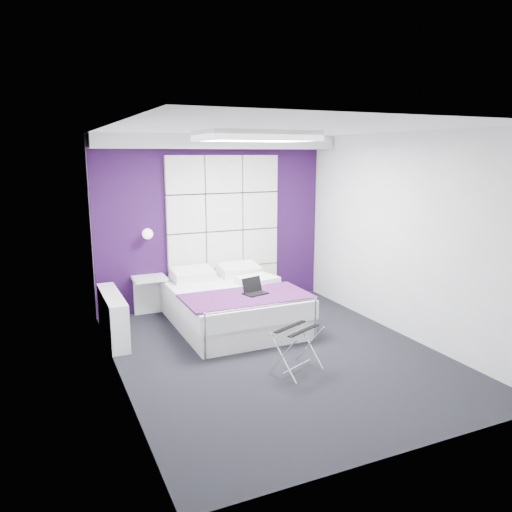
{
  "coord_description": "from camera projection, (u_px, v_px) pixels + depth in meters",
  "views": [
    {
      "loc": [
        -2.51,
        -4.97,
        2.34
      ],
      "look_at": [
        -0.12,
        0.35,
        1.13
      ],
      "focal_mm": 35.0,
      "sensor_mm": 36.0,
      "label": 1
    }
  ],
  "objects": [
    {
      "name": "laptop",
      "position": [
        254.0,
        290.0,
        6.48
      ],
      "size": [
        0.29,
        0.21,
        0.21
      ],
      "rotation": [
        0.0,
        0.0,
        0.26
      ],
      "color": "black",
      "rests_on": "bed"
    },
    {
      "name": "headboard",
      "position": [
        224.0,
        231.0,
        7.66
      ],
      "size": [
        1.8,
        0.08,
        2.3
      ],
      "primitive_type": null,
      "color": "silver",
      "rests_on": "wall_back"
    },
    {
      "name": "bed",
      "position": [
        233.0,
        305.0,
        6.86
      ],
      "size": [
        1.62,
        1.95,
        0.69
      ],
      "color": "white",
      "rests_on": "floor"
    },
    {
      "name": "skylight",
      "position": [
        256.0,
        135.0,
        5.94
      ],
      "size": [
        1.36,
        0.86,
        0.12
      ],
      "primitive_type": null,
      "color": "white",
      "rests_on": "ceiling"
    },
    {
      "name": "wall_back",
      "position": [
        213.0,
        222.0,
        7.63
      ],
      "size": [
        3.6,
        0.0,
        3.6
      ],
      "primitive_type": "plane",
      "rotation": [
        1.57,
        0.0,
        0.0
      ],
      "color": "silver",
      "rests_on": "floor"
    },
    {
      "name": "nightstand",
      "position": [
        149.0,
        278.0,
        7.19
      ],
      "size": [
        0.47,
        0.36,
        0.05
      ],
      "primitive_type": "cube",
      "color": "white",
      "rests_on": "wall_back"
    },
    {
      "name": "wall_lamp",
      "position": [
        147.0,
        233.0,
        7.1
      ],
      "size": [
        0.15,
        0.15,
        0.15
      ],
      "primitive_type": "sphere",
      "color": "white",
      "rests_on": "wall_back"
    },
    {
      "name": "floor",
      "position": [
        277.0,
        354.0,
        5.92
      ],
      "size": [
        4.4,
        4.4,
        0.0
      ],
      "primitive_type": "plane",
      "color": "black",
      "rests_on": "ground"
    },
    {
      "name": "accent_wall",
      "position": [
        214.0,
        223.0,
        7.62
      ],
      "size": [
        3.58,
        0.02,
        2.58
      ],
      "primitive_type": "cube",
      "color": "#2C0D3C",
      "rests_on": "wall_back"
    },
    {
      "name": "wall_right",
      "position": [
        403.0,
        236.0,
        6.38
      ],
      "size": [
        0.0,
        4.4,
        4.4
      ],
      "primitive_type": "plane",
      "rotation": [
        1.57,
        0.0,
        -1.57
      ],
      "color": "silver",
      "rests_on": "floor"
    },
    {
      "name": "soffit",
      "position": [
        218.0,
        142.0,
        7.16
      ],
      "size": [
        3.58,
        0.5,
        0.2
      ],
      "primitive_type": "cube",
      "color": "white",
      "rests_on": "wall_back"
    },
    {
      "name": "luggage_rack",
      "position": [
        297.0,
        350.0,
        5.41
      ],
      "size": [
        0.51,
        0.37,
        0.5
      ],
      "rotation": [
        0.0,
        0.0,
        0.42
      ],
      "color": "silver",
      "rests_on": "floor"
    },
    {
      "name": "radiator",
      "position": [
        113.0,
        317.0,
        6.35
      ],
      "size": [
        0.22,
        1.2,
        0.6
      ],
      "primitive_type": "cube",
      "color": "white",
      "rests_on": "floor"
    },
    {
      "name": "wall_left",
      "position": [
        116.0,
        260.0,
        4.94
      ],
      "size": [
        0.0,
        4.4,
        4.4
      ],
      "primitive_type": "plane",
      "rotation": [
        1.57,
        0.0,
        1.57
      ],
      "color": "silver",
      "rests_on": "floor"
    },
    {
      "name": "ceiling",
      "position": [
        279.0,
        129.0,
        5.4
      ],
      "size": [
        4.4,
        4.4,
        0.0
      ],
      "primitive_type": "plane",
      "rotation": [
        3.14,
        0.0,
        0.0
      ],
      "color": "white",
      "rests_on": "wall_back"
    }
  ]
}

